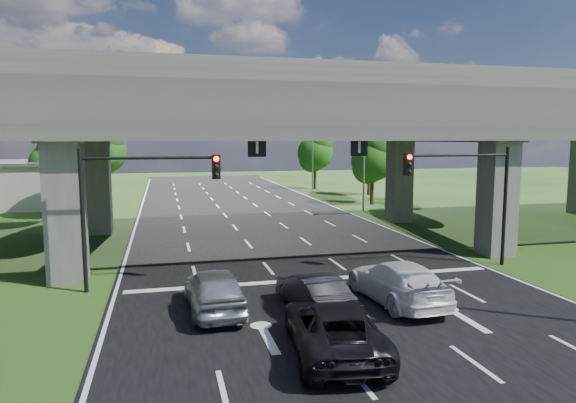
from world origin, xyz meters
name	(u,v)px	position (x,y,z in m)	size (l,w,h in m)	color
ground	(344,304)	(0.00, 0.00, 0.00)	(160.00, 160.00, 0.00)	#214215
road	(285,250)	(0.00, 10.00, 0.01)	(18.00, 120.00, 0.03)	black
overpass	(277,113)	(0.00, 12.00, 7.92)	(80.00, 15.00, 10.00)	#383633
signal_right	(468,184)	(7.82, 3.94, 4.19)	(5.76, 0.54, 6.00)	black
signal_left	(137,192)	(-7.82, 3.94, 4.19)	(5.76, 0.54, 6.00)	black
streetlight_far	(360,145)	(10.10, 24.00, 5.85)	(3.38, 0.25, 10.00)	gray
streetlight_beyond	(309,143)	(10.10, 40.00, 5.85)	(3.38, 0.25, 10.00)	gray
tree_left_near	(70,158)	(-13.95, 26.00, 4.82)	(4.50, 4.50, 7.80)	black
tree_left_mid	(51,162)	(-16.95, 34.00, 4.17)	(3.91, 3.90, 6.76)	black
tree_left_far	(105,150)	(-12.95, 42.00, 5.14)	(4.80, 4.80, 8.32)	black
tree_right_near	(373,158)	(13.05, 28.00, 4.50)	(4.20, 4.20, 7.28)	black
tree_right_mid	(370,158)	(16.05, 36.00, 4.17)	(3.91, 3.90, 6.76)	black
tree_right_far	(315,151)	(12.05, 44.00, 4.82)	(4.50, 4.50, 7.80)	black
car_silver	(215,290)	(-5.00, 0.23, 0.85)	(1.95, 4.84, 1.65)	#AEB1B6
car_dark	(313,292)	(-1.43, -0.57, 0.75)	(1.52, 4.35, 1.43)	black
car_white	(397,282)	(2.08, -0.34, 0.84)	(2.26, 5.56, 1.61)	white
car_trailing	(334,328)	(-1.90, -4.32, 0.80)	(2.54, 5.51, 1.53)	black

